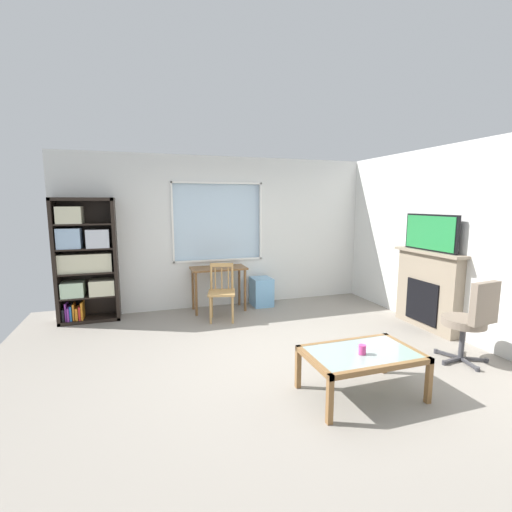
# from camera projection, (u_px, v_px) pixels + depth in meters

# --- Properties ---
(ground) EXTENTS (6.45, 6.04, 0.02)m
(ground) POSITION_uv_depth(u_px,v_px,m) (269.00, 361.00, 4.25)
(ground) COLOR gray
(wall_back_with_window) EXTENTS (5.45, 0.15, 2.66)m
(wall_back_with_window) POSITION_uv_depth(u_px,v_px,m) (222.00, 234.00, 6.43)
(wall_back_with_window) COLOR silver
(wall_back_with_window) RESTS_ON ground
(wall_right) EXTENTS (0.12, 5.24, 2.66)m
(wall_right) POSITION_uv_depth(u_px,v_px,m) (460.00, 242.00, 4.91)
(wall_right) COLOR silver
(wall_right) RESTS_ON ground
(bookshelf) EXTENTS (0.90, 0.38, 1.94)m
(bookshelf) POSITION_uv_depth(u_px,v_px,m) (85.00, 259.00, 5.56)
(bookshelf) COLOR black
(bookshelf) RESTS_ON ground
(desk_under_window) EXTENTS (0.94, 0.47, 0.76)m
(desk_under_window) POSITION_uv_depth(u_px,v_px,m) (219.00, 275.00, 6.16)
(desk_under_window) COLOR brown
(desk_under_window) RESTS_ON ground
(wooden_chair) EXTENTS (0.51, 0.49, 0.90)m
(wooden_chair) POSITION_uv_depth(u_px,v_px,m) (222.00, 291.00, 5.68)
(wooden_chair) COLOR tan
(wooden_chair) RESTS_ON ground
(plastic_drawer_unit) EXTENTS (0.35, 0.40, 0.51)m
(plastic_drawer_unit) POSITION_uv_depth(u_px,v_px,m) (262.00, 292.00, 6.50)
(plastic_drawer_unit) COLOR #72ADDB
(plastic_drawer_unit) RESTS_ON ground
(fireplace) EXTENTS (0.26, 1.19, 1.16)m
(fireplace) POSITION_uv_depth(u_px,v_px,m) (427.00, 290.00, 5.30)
(fireplace) COLOR gray
(fireplace) RESTS_ON ground
(tv) EXTENTS (0.06, 0.95, 0.53)m
(tv) POSITION_uv_depth(u_px,v_px,m) (431.00, 233.00, 5.16)
(tv) COLOR black
(tv) RESTS_ON fireplace
(office_chair) EXTENTS (0.57, 0.58, 1.00)m
(office_chair) POSITION_uv_depth(u_px,v_px,m) (471.00, 318.00, 4.10)
(office_chair) COLOR #7A6B5B
(office_chair) RESTS_ON ground
(coffee_table) EXTENTS (1.09, 0.68, 0.44)m
(coffee_table) POSITION_uv_depth(u_px,v_px,m) (362.00, 357.00, 3.44)
(coffee_table) COLOR #8C9E99
(coffee_table) RESTS_ON ground
(sippy_cup) EXTENTS (0.07, 0.07, 0.09)m
(sippy_cup) POSITION_uv_depth(u_px,v_px,m) (362.00, 349.00, 3.37)
(sippy_cup) COLOR #DB3D84
(sippy_cup) RESTS_ON coffee_table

